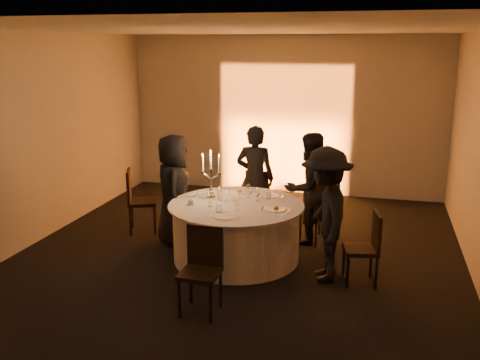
% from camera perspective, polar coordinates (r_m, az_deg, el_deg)
% --- Properties ---
extents(floor, '(7.00, 7.00, 0.00)m').
position_cam_1_polar(floor, '(7.33, -0.41, -8.35)').
color(floor, black).
rests_on(floor, ground).
extents(ceiling, '(7.00, 7.00, 0.00)m').
position_cam_1_polar(ceiling, '(6.77, -0.45, 15.79)').
color(ceiling, silver).
rests_on(ceiling, wall_back).
extents(wall_back, '(7.00, 0.00, 7.00)m').
position_cam_1_polar(wall_back, '(10.27, 4.77, 6.87)').
color(wall_back, '#BBB5AE').
rests_on(wall_back, floor).
extents(wall_front, '(7.00, 0.00, 7.00)m').
position_cam_1_polar(wall_front, '(3.76, -14.78, -6.91)').
color(wall_front, '#BBB5AE').
rests_on(wall_front, floor).
extents(wall_left, '(0.00, 7.00, 7.00)m').
position_cam_1_polar(wall_left, '(8.20, -21.14, 4.05)').
color(wall_left, '#BBB5AE').
rests_on(wall_left, floor).
extents(uplighter_fixture, '(0.25, 0.12, 0.10)m').
position_cam_1_polar(uplighter_fixture, '(10.27, 4.31, -1.39)').
color(uplighter_fixture, black).
rests_on(uplighter_fixture, floor).
extents(banquet_table, '(1.80, 1.80, 0.77)m').
position_cam_1_polar(banquet_table, '(7.19, -0.41, -5.53)').
color(banquet_table, black).
rests_on(banquet_table, floor).
extents(chair_left, '(0.56, 0.56, 0.98)m').
position_cam_1_polar(chair_left, '(8.33, -10.93, -1.80)').
color(chair_left, black).
rests_on(chair_left, floor).
extents(chair_back_left, '(0.39, 0.39, 0.86)m').
position_cam_1_polar(chair_back_left, '(8.68, 1.99, -1.34)').
color(chair_back_left, black).
rests_on(chair_back_left, floor).
extents(chair_back_right, '(0.60, 0.60, 0.96)m').
position_cam_1_polar(chair_back_right, '(7.81, 8.75, -2.86)').
color(chair_back_right, black).
rests_on(chair_back_right, floor).
extents(chair_right, '(0.46, 0.46, 0.89)m').
position_cam_1_polar(chair_right, '(6.62, 13.41, -6.68)').
color(chair_right, black).
rests_on(chair_right, floor).
extents(chair_front, '(0.41, 0.41, 0.93)m').
position_cam_1_polar(chair_front, '(5.84, -4.06, -8.95)').
color(chair_front, black).
rests_on(chair_front, floor).
extents(guest_left, '(0.74, 0.90, 1.60)m').
position_cam_1_polar(guest_left, '(7.71, -7.06, -1.04)').
color(guest_left, black).
rests_on(guest_left, floor).
extents(guest_back_left, '(0.61, 0.41, 1.64)m').
position_cam_1_polar(guest_back_left, '(8.23, 1.61, 0.21)').
color(guest_back_left, black).
rests_on(guest_back_left, floor).
extents(guest_back_right, '(0.99, 0.99, 1.62)m').
position_cam_1_polar(guest_back_right, '(7.74, 7.34, -0.89)').
color(guest_back_right, black).
rests_on(guest_back_right, floor).
extents(guest_right, '(0.88, 1.20, 1.66)m').
position_cam_1_polar(guest_right, '(6.53, 9.11, -3.67)').
color(guest_right, black).
rests_on(guest_right, floor).
extents(plate_left, '(0.36, 0.26, 0.01)m').
position_cam_1_polar(plate_left, '(7.43, -3.47, -1.71)').
color(plate_left, white).
rests_on(plate_left, banquet_table).
extents(plate_back_left, '(0.35, 0.27, 0.08)m').
position_cam_1_polar(plate_back_left, '(7.60, -0.07, -1.23)').
color(plate_back_left, white).
rests_on(plate_back_left, banquet_table).
extents(plate_back_right, '(0.35, 0.25, 0.01)m').
position_cam_1_polar(plate_back_right, '(7.44, 3.22, -1.69)').
color(plate_back_right, white).
rests_on(plate_back_right, banquet_table).
extents(plate_right, '(0.36, 0.26, 0.08)m').
position_cam_1_polar(plate_right, '(6.84, 3.84, -3.06)').
color(plate_right, white).
rests_on(plate_right, banquet_table).
extents(plate_front, '(0.36, 0.27, 0.01)m').
position_cam_1_polar(plate_front, '(6.55, -1.62, -3.92)').
color(plate_front, white).
rests_on(plate_front, banquet_table).
extents(coffee_cup, '(0.11, 0.11, 0.07)m').
position_cam_1_polar(coffee_cup, '(7.07, -5.31, -2.41)').
color(coffee_cup, white).
rests_on(coffee_cup, banquet_table).
extents(candelabra, '(0.29, 0.14, 0.68)m').
position_cam_1_polar(candelabra, '(7.27, -3.10, -0.18)').
color(candelabra, silver).
rests_on(candelabra, banquet_table).
extents(wine_glass_a, '(0.07, 0.07, 0.19)m').
position_cam_1_polar(wine_glass_a, '(7.34, 0.91, -0.84)').
color(wine_glass_a, white).
rests_on(wine_glass_a, banquet_table).
extents(wine_glass_b, '(0.07, 0.07, 0.19)m').
position_cam_1_polar(wine_glass_b, '(6.99, -0.30, -1.62)').
color(wine_glass_b, white).
rests_on(wine_glass_b, banquet_table).
extents(wine_glass_c, '(0.07, 0.07, 0.19)m').
position_cam_1_polar(wine_glass_c, '(6.77, -0.34, -2.14)').
color(wine_glass_c, white).
rests_on(wine_glass_c, banquet_table).
extents(wine_glass_d, '(0.07, 0.07, 0.19)m').
position_cam_1_polar(wine_glass_d, '(7.07, -1.48, -1.43)').
color(wine_glass_d, white).
rests_on(wine_glass_d, banquet_table).
extents(wine_glass_e, '(0.07, 0.07, 0.19)m').
position_cam_1_polar(wine_glass_e, '(6.84, -2.51, -1.98)').
color(wine_glass_e, white).
rests_on(wine_glass_e, banquet_table).
extents(wine_glass_f, '(0.07, 0.07, 0.19)m').
position_cam_1_polar(wine_glass_f, '(7.21, -2.12, -1.11)').
color(wine_glass_f, white).
rests_on(wine_glass_f, banquet_table).
extents(wine_glass_g, '(0.07, 0.07, 0.19)m').
position_cam_1_polar(wine_glass_g, '(7.17, 1.94, -1.21)').
color(wine_glass_g, white).
rests_on(wine_glass_g, banquet_table).
extents(wine_glass_h, '(0.07, 0.07, 0.19)m').
position_cam_1_polar(wine_glass_h, '(6.94, -3.20, -1.75)').
color(wine_glass_h, white).
rests_on(wine_glass_h, banquet_table).
extents(wine_glass_i, '(0.07, 0.07, 0.19)m').
position_cam_1_polar(wine_glass_i, '(7.10, -3.21, -1.38)').
color(wine_glass_i, white).
rests_on(wine_glass_i, banquet_table).
extents(tumbler_a, '(0.07, 0.07, 0.09)m').
position_cam_1_polar(tumbler_a, '(7.13, -0.48, -2.06)').
color(tumbler_a, white).
rests_on(tumbler_a, banquet_table).
extents(tumbler_b, '(0.07, 0.07, 0.09)m').
position_cam_1_polar(tumbler_b, '(6.73, -2.25, -3.09)').
color(tumbler_b, white).
rests_on(tumbler_b, banquet_table).
extents(tumbler_c, '(0.07, 0.07, 0.09)m').
position_cam_1_polar(tumbler_c, '(7.30, 3.09, -1.69)').
color(tumbler_c, white).
rests_on(tumbler_c, banquet_table).
extents(tumbler_d, '(0.07, 0.07, 0.09)m').
position_cam_1_polar(tumbler_d, '(7.37, -2.18, -1.53)').
color(tumbler_d, white).
rests_on(tumbler_d, banquet_table).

